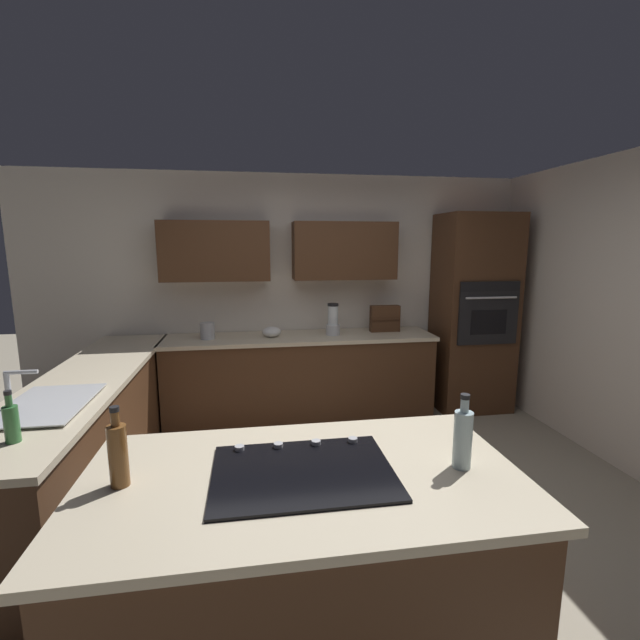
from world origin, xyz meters
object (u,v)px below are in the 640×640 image
Objects in this scene: second_bottle at (463,438)px; sink_unit at (45,404)px; blender at (333,321)px; cooktop at (303,471)px; oil_bottle at (118,453)px; wall_oven at (473,313)px; spice_rack at (385,319)px; mixing_bowl at (272,332)px; kettle at (208,331)px; dish_soap_bottle at (11,422)px.

sink_unit is at bearing -26.43° from second_bottle.
blender is at bearing -139.50° from sink_unit.
oil_bottle reaches higher than cooktop.
oil_bottle is at bearing 42.66° from wall_oven.
sink_unit is 3.27m from spice_rack.
mixing_bowl is at bearing 4.09° from spice_rack.
blender is at bearing 8.48° from spice_rack.
second_bottle reaches higher than kettle.
kettle is (0.65, 0.00, 0.03)m from mixing_bowl.
dish_soap_bottle is at bearing -15.52° from second_bottle.
sink_unit is 2.10× the size of oil_bottle.
wall_oven is at bearing -179.80° from blender.
blender reaches higher than oil_bottle.
sink_unit is 1.20m from oil_bottle.
mixing_bowl is at bearing -76.35° from second_bottle.
kettle is 2.75m from oil_bottle.
sink_unit is 0.49m from dish_soap_bottle.
wall_oven reaches higher than mixing_bowl.
kettle is (0.65, -2.77, 0.08)m from cooktop.
second_bottle reaches higher than cooktop.
oil_bottle is at bearing 63.20° from blender.
blender is 0.61m from spice_rack.
second_bottle is at bearing 153.57° from sink_unit.
kettle is (-0.78, -1.78, 0.07)m from sink_unit.
cooktop is 2.29× the size of second_bottle.
kettle is at bearing -107.71° from dish_soap_bottle.
spice_rack is at bearing -177.30° from kettle.
second_bottle is (-2.11, 1.05, 0.12)m from sink_unit.
sink_unit is 4.16× the size of kettle.
wall_oven is 4.06m from oil_bottle.
second_bottle is (0.56, 2.92, -0.01)m from spice_rack.
sink_unit is at bearing -83.05° from dish_soap_bottle.
sink_unit is 2.16× the size of spice_rack.
blender is 1.29× the size of dish_soap_bottle.
mixing_bowl is 1.26m from spice_rack.
blender is (-2.08, -1.78, 0.13)m from sink_unit.
blender is (-0.65, -2.77, 0.14)m from cooktop.
oil_bottle is at bearing 54.98° from spice_rack.
mixing_bowl is 1.15× the size of kettle.
oil_bottle is (0.09, 2.75, 0.05)m from kettle.
dish_soap_bottle is at bearing 72.29° from kettle.
sink_unit is 2.74m from blender.
kettle reaches higher than cooktop.
dish_soap_bottle is (1.37, -0.51, 0.10)m from cooktop.
wall_oven is 2.25m from mixing_bowl.
blender reaches higher than cooktop.
sink_unit reaches higher than cooktop.
sink_unit is 2.07× the size of blender.
cooktop is at bearing 103.20° from kettle.
dish_soap_bottle reaches higher than sink_unit.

